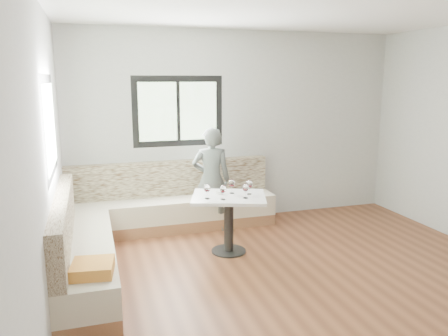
# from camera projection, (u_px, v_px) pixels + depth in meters

# --- Properties ---
(room) EXTENTS (5.01, 5.01, 2.81)m
(room) POSITION_uv_depth(u_px,v_px,m) (311.00, 152.00, 4.22)
(room) COLOR brown
(room) RESTS_ON ground
(banquette) EXTENTS (2.90, 2.80, 0.95)m
(banquette) POSITION_uv_depth(u_px,v_px,m) (140.00, 223.00, 5.45)
(banquette) COLOR #94603D
(banquette) RESTS_ON ground
(table) EXTENTS (1.04, 0.92, 0.72)m
(table) POSITION_uv_depth(u_px,v_px,m) (229.00, 210.00, 5.31)
(table) COLOR black
(table) RESTS_ON ground
(person) EXTENTS (0.60, 0.46, 1.46)m
(person) POSITION_uv_depth(u_px,v_px,m) (211.00, 179.00, 6.07)
(person) COLOR #555C59
(person) RESTS_ON ground
(olive_ramekin) EXTENTS (0.10, 0.10, 0.04)m
(olive_ramekin) POSITION_uv_depth(u_px,v_px,m) (220.00, 192.00, 5.36)
(olive_ramekin) COLOR white
(olive_ramekin) RESTS_ON table
(wine_glass_a) EXTENTS (0.08, 0.08, 0.18)m
(wine_glass_a) POSITION_uv_depth(u_px,v_px,m) (207.00, 189.00, 5.11)
(wine_glass_a) COLOR white
(wine_glass_a) RESTS_ON table
(wine_glass_b) EXTENTS (0.08, 0.08, 0.18)m
(wine_glass_b) POSITION_uv_depth(u_px,v_px,m) (223.00, 189.00, 5.07)
(wine_glass_b) COLOR white
(wine_glass_b) RESTS_ON table
(wine_glass_c) EXTENTS (0.08, 0.08, 0.18)m
(wine_glass_c) POSITION_uv_depth(u_px,v_px,m) (246.00, 188.00, 5.14)
(wine_glass_c) COLOR white
(wine_glass_c) RESTS_ON table
(wine_glass_d) EXTENTS (0.08, 0.08, 0.18)m
(wine_glass_d) POSITION_uv_depth(u_px,v_px,m) (232.00, 184.00, 5.36)
(wine_glass_d) COLOR white
(wine_glass_d) RESTS_ON table
(wine_glass_e) EXTENTS (0.08, 0.08, 0.18)m
(wine_glass_e) POSITION_uv_depth(u_px,v_px,m) (249.00, 184.00, 5.31)
(wine_glass_e) COLOR white
(wine_glass_e) RESTS_ON table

